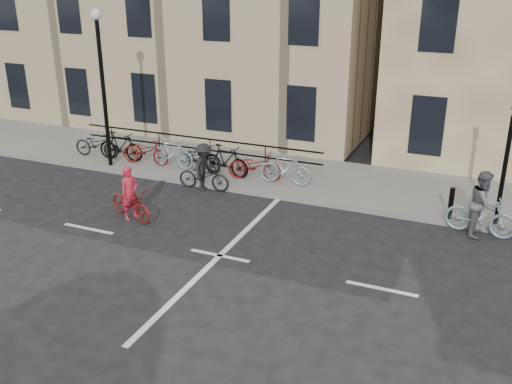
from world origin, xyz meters
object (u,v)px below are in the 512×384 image
at_px(traffic_light, 509,142).
at_px(cyclist_grey, 482,210).
at_px(cyclist_pink, 131,201).
at_px(cyclist_dark, 204,172).
at_px(lamp_post, 101,70).

distance_m(traffic_light, cyclist_grey, 1.86).
distance_m(cyclist_pink, cyclist_dark, 2.94).
bearing_deg(cyclist_pink, cyclist_dark, 3.40).
distance_m(lamp_post, cyclist_dark, 4.96).
height_order(traffic_light, cyclist_grey, traffic_light).
bearing_deg(cyclist_dark, cyclist_pink, 160.32).
relative_size(lamp_post, cyclist_pink, 2.89).
distance_m(cyclist_pink, cyclist_grey, 9.53).
height_order(cyclist_pink, cyclist_grey, cyclist_grey).
bearing_deg(cyclist_grey, cyclist_dark, 95.83).
relative_size(lamp_post, cyclist_grey, 2.80).
bearing_deg(lamp_post, cyclist_pink, -46.32).
bearing_deg(cyclist_pink, cyclist_grey, -53.57).
height_order(lamp_post, cyclist_pink, lamp_post).
distance_m(traffic_light, cyclist_dark, 8.91).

